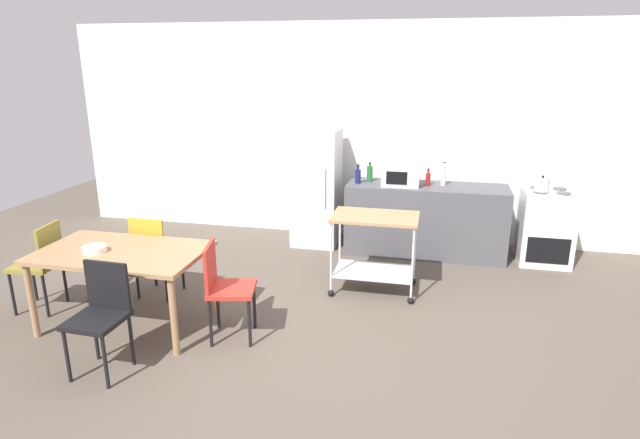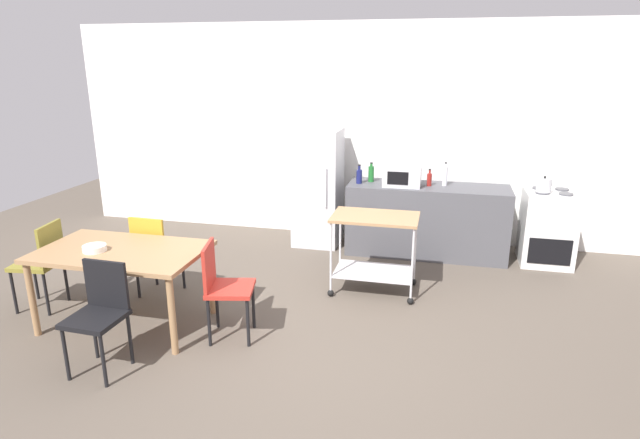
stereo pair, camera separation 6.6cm
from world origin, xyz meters
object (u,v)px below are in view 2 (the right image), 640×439
chair_red (223,284)px  bottle_soda (371,174)px  chair_mustard (155,249)px  fruit_bowl (95,248)px  chair_black (100,310)px  kettle (544,185)px  stove_oven (547,228)px  bottle_hot_sauce (429,179)px  bottle_sparkling_water (359,176)px  microwave (402,175)px  dining_table (122,258)px  kitchen_cart (375,241)px  chair_olive (42,259)px  bottle_soy_sauce (445,175)px  refrigerator (318,187)px

chair_red → bottle_soda: 2.86m
chair_mustard → fruit_bowl: bearing=79.6°
chair_black → kettle: 4.96m
fruit_bowl → stove_oven: bearing=31.9°
bottle_soda → bottle_hot_sauce: bottle_soda is taller
chair_mustard → chair_red: same height
chair_black → bottle_soda: bearing=65.5°
bottle_sparkling_water → bottle_hot_sauce: size_ratio=1.12×
microwave → fruit_bowl: bearing=-134.4°
chair_mustard → kettle: 4.47m
dining_table → chair_red: (1.00, -0.02, -0.15)m
dining_table → microwave: size_ratio=3.26×
microwave → stove_oven: bearing=2.8°
microwave → fruit_bowl: (-2.54, -2.60, -0.25)m
bottle_soda → chair_red: bearing=-109.3°
dining_table → kitchen_cart: 2.52m
chair_olive → bottle_soda: (2.91, 2.52, 0.49)m
kitchen_cart → bottle_sparkling_water: bearing=106.9°
chair_mustard → bottle_soy_sauce: bottle_soy_sauce is taller
bottle_soda → chair_black: bearing=-116.6°
chair_olive → stove_oven: (5.10, 2.47, -0.07)m
chair_mustard → stove_oven: size_ratio=0.97×
kitchen_cart → bottle_soy_sauce: (0.69, 1.35, 0.46)m
chair_mustard → stove_oven: stove_oven is taller
stove_oven → bottle_soy_sauce: 1.38m
chair_mustard → kitchen_cart: 2.31m
bottle_sparkling_water → bottle_soy_sauce: size_ratio=0.82×
dining_table → fruit_bowl: 0.25m
chair_black → bottle_hot_sauce: bearing=55.7°
dining_table → chair_red: bearing=-0.9°
bottle_soda → kitchen_cart: bearing=-80.0°
bottle_soy_sauce → bottle_soda: bearing=179.3°
bottle_soy_sauce → kettle: (1.14, -0.14, -0.03)m
chair_mustard → stove_oven: 4.60m
bottle_soda → kettle: size_ratio=1.04×
fruit_bowl → chair_olive: bearing=164.8°
chair_black → kettle: bearing=42.7°
bottle_sparkling_water → fruit_bowl: 3.29m
chair_mustard → refrigerator: refrigerator is taller
kettle → kitchen_cart: bearing=-146.4°
chair_mustard → kitchen_cart: chair_mustard is taller
chair_black → chair_red: same height
chair_mustard → bottle_hot_sauce: bearing=-142.5°
chair_red → chair_olive: bearing=73.8°
bottle_hot_sauce → fruit_bowl: (-2.87, -2.66, -0.21)m
chair_mustard → chair_red: (1.04, -0.65, 0.00)m
refrigerator → kitchen_cart: 1.70m
chair_mustard → bottle_soy_sauce: 3.56m
dining_table → chair_mustard: bearing=94.1°
chair_red → refrigerator: refrigerator is taller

